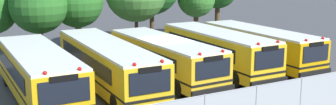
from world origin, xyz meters
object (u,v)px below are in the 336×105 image
object	(u,v)px
school_bus_4	(259,45)
tree_2	(39,5)
school_bus_0	(38,72)
school_bus_1	(107,63)
traffic_cone	(329,94)
school_bus_3	(218,50)
tree_3	(78,1)
school_bus_2	(164,57)

from	to	relation	value
school_bus_4	tree_2	world-z (taller)	tree_2
school_bus_0	school_bus_1	xyz separation A→B (m)	(3.70, 0.08, 0.01)
school_bus_1	traffic_cone	distance (m)	11.76
school_bus_3	tree_3	world-z (taller)	tree_3
school_bus_1	school_bus_4	xyz separation A→B (m)	(10.96, 0.19, -0.04)
tree_2	traffic_cone	bearing A→B (deg)	-57.08
tree_3	traffic_cone	world-z (taller)	tree_3
school_bus_3	traffic_cone	xyz separation A→B (m)	(1.76, -7.30, -1.13)
school_bus_0	school_bus_4	bearing A→B (deg)	-178.69
school_bus_0	school_bus_3	size ratio (longest dim) A/B	1.07
school_bus_2	traffic_cone	distance (m)	9.37
school_bus_1	tree_3	bearing A→B (deg)	-97.12
school_bus_0	traffic_cone	size ratio (longest dim) A/B	16.97
tree_2	traffic_cone	xyz separation A→B (m)	(10.63, -16.42, -3.63)
school_bus_2	school_bus_3	distance (m)	3.71
traffic_cone	tree_3	bearing A→B (deg)	114.20
school_bus_0	school_bus_2	size ratio (longest dim) A/B	1.03
school_bus_4	tree_3	world-z (taller)	tree_3
tree_3	traffic_cone	bearing A→B (deg)	-65.80
tree_2	tree_3	distance (m)	3.04
school_bus_2	school_bus_4	world-z (taller)	school_bus_4
school_bus_1	school_bus_4	size ratio (longest dim) A/B	1.17
school_bus_2	tree_3	distance (m)	10.09
school_bus_1	tree_3	world-z (taller)	tree_3
school_bus_3	school_bus_4	xyz separation A→B (m)	(3.61, 0.26, -0.07)
school_bus_0	traffic_cone	distance (m)	14.77
traffic_cone	school_bus_4	bearing A→B (deg)	76.23
school_bus_2	school_bus_4	distance (m)	7.31
school_bus_4	tree_2	size ratio (longest dim) A/B	1.66
school_bus_0	tree_3	xyz separation A→B (m)	(5.15, 9.75, 2.62)
school_bus_2	tree_2	distance (m)	10.59
school_bus_3	traffic_cone	distance (m)	7.59
tree_3	traffic_cone	distance (m)	19.04
school_bus_2	tree_3	bearing A→B (deg)	-78.60
school_bus_3	school_bus_4	size ratio (longest dim) A/B	0.98
tree_3	tree_2	bearing A→B (deg)	-168.41
school_bus_4	traffic_cone	world-z (taller)	school_bus_4
traffic_cone	school_bus_1	bearing A→B (deg)	141.03
school_bus_0	school_bus_1	size ratio (longest dim) A/B	0.90
school_bus_4	traffic_cone	bearing A→B (deg)	75.99
school_bus_1	tree_2	world-z (taller)	tree_2
school_bus_3	tree_3	bearing A→B (deg)	-58.67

